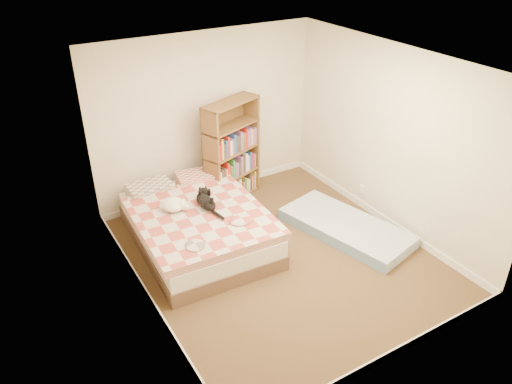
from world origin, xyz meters
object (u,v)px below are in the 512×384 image
black_cat (205,200)px  white_dog (174,205)px  floor_mattress (346,228)px  bookshelf (231,164)px  bed (196,224)px

black_cat → white_dog: black_cat is taller
floor_mattress → bookshelf: bearing=103.4°
bed → floor_mattress: bed is taller
white_dog → bed: bearing=-18.0°
white_dog → floor_mattress: bearing=-24.2°
white_dog → bookshelf: bearing=31.1°
bed → bookshelf: bookshelf is taller
floor_mattress → bed: bearing=140.7°
bed → bookshelf: size_ratio=1.44×
bookshelf → floor_mattress: (0.87, -1.70, -0.49)m
black_cat → white_dog: bearing=-176.6°
floor_mattress → white_dog: white_dog is taller
bookshelf → floor_mattress: size_ratio=0.87×
bookshelf → black_cat: bookshelf is taller
bed → floor_mattress: (1.85, -0.88, -0.18)m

